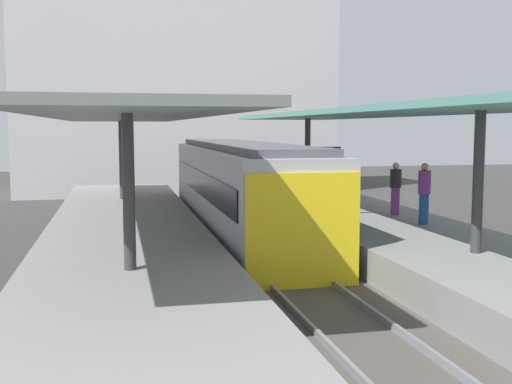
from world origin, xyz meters
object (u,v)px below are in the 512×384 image
object	(u,v)px
commuter_train	(241,190)
platform_bench	(311,194)
platform_sign	(326,166)
passenger_mid_platform	(396,188)
passenger_near_bench	(424,192)

from	to	relation	value
commuter_train	platform_bench	xyz separation A→B (m)	(2.60, 0.46, -0.26)
platform_sign	passenger_mid_platform	size ratio (longest dim) A/B	1.31
commuter_train	passenger_near_bench	world-z (taller)	commuter_train
platform_bench	passenger_near_bench	xyz separation A→B (m)	(2.04, -4.30, 0.46)
commuter_train	passenger_mid_platform	xyz separation A→B (m)	(4.70, -1.83, 0.15)
commuter_train	platform_sign	xyz separation A→B (m)	(2.25, -2.11, 0.90)
passenger_near_bench	platform_sign	bearing A→B (deg)	144.27
commuter_train	passenger_mid_platform	bearing A→B (deg)	-21.24
platform_sign	passenger_mid_platform	world-z (taller)	platform_sign
platform_sign	passenger_near_bench	size ratio (longest dim) A/B	1.24
commuter_train	platform_bench	bearing A→B (deg)	10.07
passenger_near_bench	platform_bench	bearing A→B (deg)	115.43
platform_sign	passenger_near_bench	xyz separation A→B (m)	(2.39, -1.72, -0.70)
passenger_mid_platform	platform_bench	bearing A→B (deg)	132.51
platform_sign	passenger_near_bench	bearing A→B (deg)	-35.73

